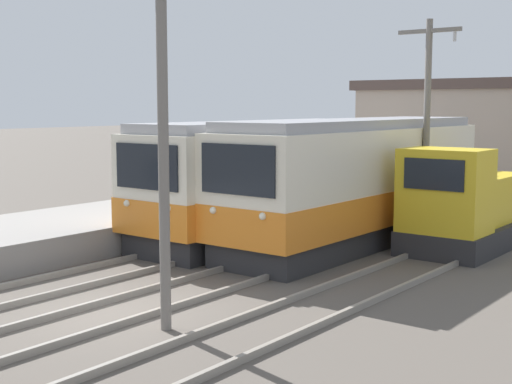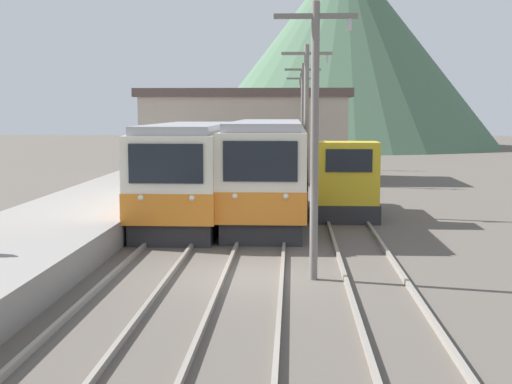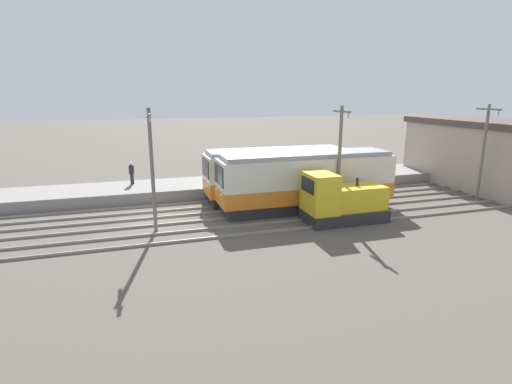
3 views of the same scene
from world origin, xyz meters
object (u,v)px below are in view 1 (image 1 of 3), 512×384
object	(u,v)px
shunting_locomotive	(464,208)
catenary_mast_near	(163,132)
commuter_train_left	(264,183)
catenary_mast_mid	(427,121)
commuter_train_center	(358,186)

from	to	relation	value
shunting_locomotive	catenary_mast_near	distance (m)	11.00
catenary_mast_near	commuter_train_left	bearing A→B (deg)	116.40
commuter_train_left	catenary_mast_near	bearing A→B (deg)	-63.60
commuter_train_left	catenary_mast_mid	xyz separation A→B (m)	(4.31, 2.55, 1.98)
shunting_locomotive	catenary_mast_near	world-z (taller)	catenary_mast_near
commuter_train_left	shunting_locomotive	world-z (taller)	commuter_train_left
catenary_mast_mid	commuter_train_left	bearing A→B (deg)	-149.34
shunting_locomotive	commuter_train_left	bearing A→B (deg)	-161.55
shunting_locomotive	catenary_mast_mid	world-z (taller)	catenary_mast_mid
catenary_mast_mid	shunting_locomotive	bearing A→B (deg)	-22.50
commuter_train_center	shunting_locomotive	bearing A→B (deg)	16.77
catenary_mast_near	catenary_mast_mid	size ratio (longest dim) A/B	1.00
commuter_train_left	commuter_train_center	distance (m)	2.98
commuter_train_left	shunting_locomotive	bearing A→B (deg)	18.45
shunting_locomotive	catenary_mast_mid	size ratio (longest dim) A/B	0.73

